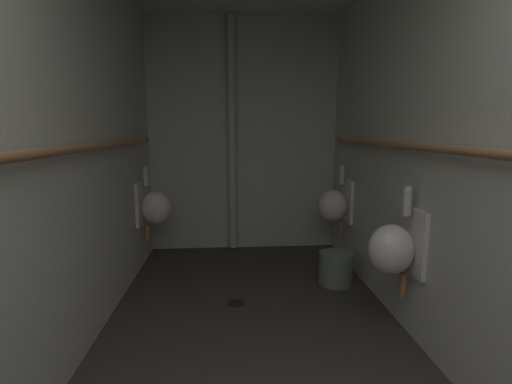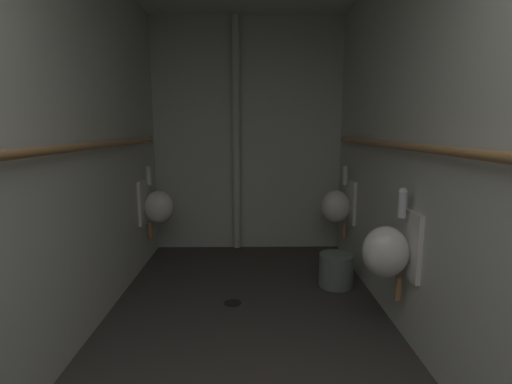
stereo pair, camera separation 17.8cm
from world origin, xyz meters
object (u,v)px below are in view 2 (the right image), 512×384
object	(u,v)px
urinal_right_far	(338,206)
standpipe_back_wall	(236,137)
waste_bin	(336,270)
urinal_right_mid	(389,250)
floor_drain	(233,303)
urinal_left_mid	(157,206)

from	to	relation	value
urinal_right_far	standpipe_back_wall	xyz separation A→B (m)	(-1.06, 0.51, 0.69)
waste_bin	urinal_right_far	bearing A→B (deg)	77.01
urinal_right_mid	floor_drain	world-z (taller)	urinal_right_mid
urinal_right_far	floor_drain	bearing A→B (deg)	-139.69
standpipe_back_wall	floor_drain	size ratio (longest dim) A/B	18.41
urinal_left_mid	urinal_right_far	size ratio (longest dim) A/B	1.00
urinal_left_mid	standpipe_back_wall	size ratio (longest dim) A/B	0.29
urinal_right_mid	waste_bin	distance (m)	1.01
urinal_right_far	waste_bin	size ratio (longest dim) A/B	2.49
urinal_right_far	urinal_right_mid	bearing A→B (deg)	-90.00
urinal_right_mid	urinal_right_far	world-z (taller)	same
urinal_right_mid	floor_drain	bearing A→B (deg)	152.29
urinal_left_mid	urinal_right_far	distance (m)	1.85
urinal_right_mid	floor_drain	size ratio (longest dim) A/B	5.39
floor_drain	waste_bin	size ratio (longest dim) A/B	0.46
urinal_right_mid	urinal_right_far	size ratio (longest dim) A/B	1.00
urinal_right_far	waste_bin	xyz separation A→B (m)	(-0.13, -0.55, -0.48)
urinal_right_mid	urinal_right_far	bearing A→B (deg)	90.00
urinal_right_far	standpipe_back_wall	world-z (taller)	standpipe_back_wall
standpipe_back_wall	urinal_right_far	bearing A→B (deg)	-25.89
urinal_left_mid	waste_bin	size ratio (longest dim) A/B	2.49
urinal_right_far	floor_drain	size ratio (longest dim) A/B	5.39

